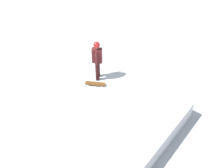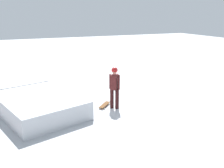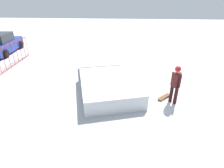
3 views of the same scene
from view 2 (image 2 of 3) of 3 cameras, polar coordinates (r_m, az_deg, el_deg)
ground_plane at (r=10.26m, az=-11.56°, el=-5.98°), size 60.00×60.00×0.00m
skate_ramp at (r=10.48m, az=-17.38°, el=-4.08°), size 5.90×3.97×0.74m
skater at (r=9.98m, az=0.58°, el=-0.13°), size 0.43×0.42×1.73m
skateboard at (r=10.46m, az=-1.71°, el=-4.76°), size 0.71×0.70×0.09m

